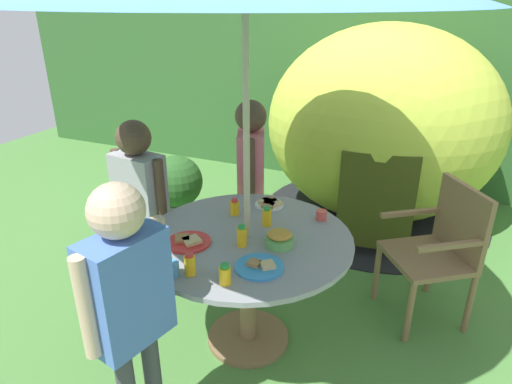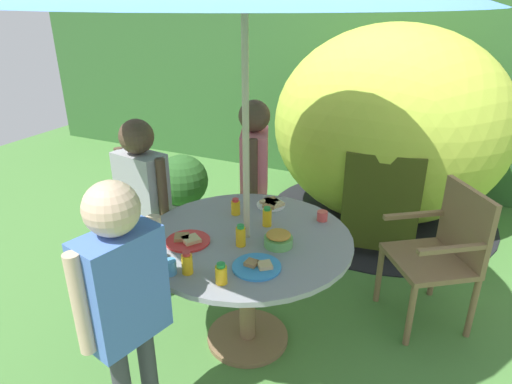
{
  "view_description": "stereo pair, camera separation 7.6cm",
  "coord_description": "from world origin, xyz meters",
  "px_view_note": "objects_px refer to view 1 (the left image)",
  "views": [
    {
      "loc": [
        0.93,
        -2.02,
        1.99
      ],
      "look_at": [
        0.01,
        0.11,
        0.97
      ],
      "focal_mm": 31.39,
      "sensor_mm": 36.0,
      "label": 1
    },
    {
      "loc": [
        1.0,
        -1.99,
        1.99
      ],
      "look_at": [
        0.01,
        0.11,
        0.97
      ],
      "focal_mm": 31.39,
      "sensor_mm": 36.0,
      "label": 2
    }
  ],
  "objects_px": {
    "child_in_blue_shirt": "(127,290)",
    "plate_back_edge": "(260,266)",
    "child_in_pink_shirt": "(251,165)",
    "plate_front_edge": "(188,241)",
    "juice_bottle_center_front": "(225,275)",
    "cup_far": "(321,215)",
    "cup_near": "(173,269)",
    "garden_table": "(248,261)",
    "plate_mid_left": "(270,203)",
    "snack_bowl": "(280,239)",
    "juice_bottle_far_right": "(235,207)",
    "juice_bottle_near_left": "(190,264)",
    "juice_bottle_far_left": "(242,236)",
    "potted_plant": "(177,186)",
    "dome_tent": "(382,127)",
    "wooden_chair": "(440,245)",
    "child_in_grey_shirt": "(140,191)",
    "juice_bottle_center_back": "(157,253)",
    "juice_bottle_near_right": "(267,217)"
  },
  "relations": [
    {
      "from": "child_in_blue_shirt",
      "to": "plate_back_edge",
      "type": "height_order",
      "value": "child_in_blue_shirt"
    },
    {
      "from": "child_in_pink_shirt",
      "to": "plate_front_edge",
      "type": "distance_m",
      "value": 1.01
    },
    {
      "from": "plate_back_edge",
      "to": "juice_bottle_center_front",
      "type": "relative_size",
      "value": 2.33
    },
    {
      "from": "child_in_blue_shirt",
      "to": "juice_bottle_center_front",
      "type": "xyz_separation_m",
      "value": [
        0.28,
        0.35,
        -0.07
      ]
    },
    {
      "from": "cup_far",
      "to": "cup_near",
      "type": "bearing_deg",
      "value": -120.01
    },
    {
      "from": "garden_table",
      "to": "cup_far",
      "type": "bearing_deg",
      "value": 49.14
    },
    {
      "from": "plate_mid_left",
      "to": "snack_bowl",
      "type": "bearing_deg",
      "value": -62.07
    },
    {
      "from": "child_in_pink_shirt",
      "to": "juice_bottle_far_right",
      "type": "bearing_deg",
      "value": -8.43
    },
    {
      "from": "juice_bottle_near_left",
      "to": "juice_bottle_far_left",
      "type": "xyz_separation_m",
      "value": [
        0.12,
        0.35,
        0.0
      ]
    },
    {
      "from": "child_in_pink_shirt",
      "to": "child_in_blue_shirt",
      "type": "bearing_deg",
      "value": -17.35
    },
    {
      "from": "cup_near",
      "to": "garden_table",
      "type": "bearing_deg",
      "value": 70.32
    },
    {
      "from": "potted_plant",
      "to": "juice_bottle_far_left",
      "type": "height_order",
      "value": "juice_bottle_far_left"
    },
    {
      "from": "child_in_pink_shirt",
      "to": "plate_front_edge",
      "type": "xyz_separation_m",
      "value": [
        0.07,
        -1.0,
        -0.1
      ]
    },
    {
      "from": "dome_tent",
      "to": "plate_back_edge",
      "type": "height_order",
      "value": "dome_tent"
    },
    {
      "from": "potted_plant",
      "to": "cup_far",
      "type": "distance_m",
      "value": 1.78
    },
    {
      "from": "juice_bottle_near_left",
      "to": "juice_bottle_center_front",
      "type": "distance_m",
      "value": 0.19
    },
    {
      "from": "plate_mid_left",
      "to": "juice_bottle_near_left",
      "type": "bearing_deg",
      "value": -94.22
    },
    {
      "from": "juice_bottle_near_left",
      "to": "juice_bottle_far_right",
      "type": "height_order",
      "value": "juice_bottle_near_left"
    },
    {
      "from": "dome_tent",
      "to": "garden_table",
      "type": "bearing_deg",
      "value": -109.32
    },
    {
      "from": "potted_plant",
      "to": "child_in_pink_shirt",
      "type": "height_order",
      "value": "child_in_pink_shirt"
    },
    {
      "from": "wooden_chair",
      "to": "dome_tent",
      "type": "xyz_separation_m",
      "value": [
        -0.62,
        1.38,
        0.36
      ]
    },
    {
      "from": "juice_bottle_far_right",
      "to": "juice_bottle_far_left",
      "type": "bearing_deg",
      "value": -58.25
    },
    {
      "from": "wooden_chair",
      "to": "juice_bottle_far_left",
      "type": "xyz_separation_m",
      "value": [
        -1.01,
        -0.83,
        0.27
      ]
    },
    {
      "from": "dome_tent",
      "to": "juice_bottle_far_right",
      "type": "bearing_deg",
      "value": -115.96
    },
    {
      "from": "child_in_grey_shirt",
      "to": "juice_bottle_far_left",
      "type": "height_order",
      "value": "child_in_grey_shirt"
    },
    {
      "from": "juice_bottle_center_back",
      "to": "child_in_pink_shirt",
      "type": "bearing_deg",
      "value": 90.91
    },
    {
      "from": "juice_bottle_near_right",
      "to": "plate_front_edge",
      "type": "bearing_deg",
      "value": -131.05
    },
    {
      "from": "garden_table",
      "to": "juice_bottle_near_left",
      "type": "bearing_deg",
      "value": -102.73
    },
    {
      "from": "dome_tent",
      "to": "cup_far",
      "type": "relative_size",
      "value": 37.75
    },
    {
      "from": "child_in_pink_shirt",
      "to": "cup_far",
      "type": "relative_size",
      "value": 20.5
    },
    {
      "from": "snack_bowl",
      "to": "plate_mid_left",
      "type": "xyz_separation_m",
      "value": [
        -0.24,
        0.45,
        -0.03
      ]
    },
    {
      "from": "juice_bottle_center_front",
      "to": "cup_near",
      "type": "distance_m",
      "value": 0.27
    },
    {
      "from": "child_in_pink_shirt",
      "to": "cup_far",
      "type": "height_order",
      "value": "child_in_pink_shirt"
    },
    {
      "from": "child_in_blue_shirt",
      "to": "plate_back_edge",
      "type": "xyz_separation_m",
      "value": [
        0.38,
        0.54,
        -0.11
      ]
    },
    {
      "from": "plate_back_edge",
      "to": "juice_bottle_near_left",
      "type": "xyz_separation_m",
      "value": [
        -0.29,
        -0.19,
        0.05
      ]
    },
    {
      "from": "wooden_chair",
      "to": "juice_bottle_near_left",
      "type": "xyz_separation_m",
      "value": [
        -1.13,
        -1.18,
        0.27
      ]
    },
    {
      "from": "juice_bottle_near_right",
      "to": "juice_bottle_far_left",
      "type": "relative_size",
      "value": 0.96
    },
    {
      "from": "plate_back_edge",
      "to": "juice_bottle_near_right",
      "type": "bearing_deg",
      "value": 107.73
    },
    {
      "from": "garden_table",
      "to": "dome_tent",
      "type": "distance_m",
      "value": 2.18
    },
    {
      "from": "potted_plant",
      "to": "plate_mid_left",
      "type": "distance_m",
      "value": 1.44
    },
    {
      "from": "plate_mid_left",
      "to": "juice_bottle_far_right",
      "type": "relative_size",
      "value": 1.78
    },
    {
      "from": "wooden_chair",
      "to": "cup_near",
      "type": "height_order",
      "value": "wooden_chair"
    },
    {
      "from": "juice_bottle_center_front",
      "to": "cup_far",
      "type": "height_order",
      "value": "juice_bottle_center_front"
    },
    {
      "from": "juice_bottle_center_front",
      "to": "juice_bottle_center_back",
      "type": "height_order",
      "value": "juice_bottle_center_back"
    },
    {
      "from": "garden_table",
      "to": "plate_front_edge",
      "type": "relative_size",
      "value": 4.89
    },
    {
      "from": "garden_table",
      "to": "juice_bottle_near_right",
      "type": "height_order",
      "value": "juice_bottle_near_right"
    },
    {
      "from": "juice_bottle_center_back",
      "to": "cup_far",
      "type": "bearing_deg",
      "value": 51.15
    },
    {
      "from": "potted_plant",
      "to": "juice_bottle_near_left",
      "type": "bearing_deg",
      "value": -54.74
    },
    {
      "from": "potted_plant",
      "to": "garden_table",
      "type": "bearing_deg",
      "value": -42.97
    },
    {
      "from": "cup_near",
      "to": "cup_far",
      "type": "height_order",
      "value": "cup_near"
    }
  ]
}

